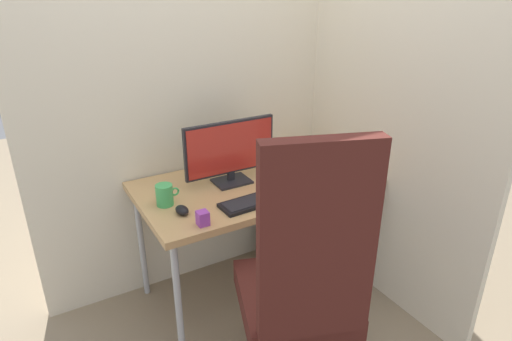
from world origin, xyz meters
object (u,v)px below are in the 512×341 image
Objects in this scene: desk_clamp_accessory at (203,218)px; coffee_mug at (165,195)px; keyboard at (258,200)px; pen_holder at (330,155)px; mouse at (182,210)px; notebook at (308,168)px; office_chair at (302,282)px; monitor at (230,150)px; filing_cabinet at (304,225)px.

coffee_mug is at bearing 107.02° from desk_clamp_accessory.
keyboard is 2.24× the size of pen_holder.
mouse is 0.85m from notebook.
desk_clamp_accessory is at bearing 115.62° from office_chair.
office_chair is 0.82m from coffee_mug.
monitor is at bearing 171.10° from notebook.
desk_clamp_accessory reaches higher than notebook.
pen_holder is (0.75, 0.76, 0.15)m from office_chair.
office_chair is at bearing -126.65° from notebook.
office_chair reaches higher than filing_cabinet.
office_chair reaches higher than pen_holder.
notebook is (0.47, 0.21, 0.00)m from keyboard.
keyboard is 0.68m from pen_holder.
notebook is at bearing 0.18° from coffee_mug.
keyboard is at bearing 79.15° from office_chair.
desk_clamp_accessory is (-0.33, -0.07, 0.02)m from keyboard.
pen_holder reaches higher than keyboard.
monitor is 1.31× the size of keyboard.
monitor is 0.50m from desk_clamp_accessory.
notebook is at bearing 19.17° from desk_clamp_accessory.
keyboard is 2.42× the size of notebook.
monitor is 0.34m from keyboard.
desk_clamp_accessory is at bearing -72.98° from coffee_mug.
filing_cabinet is 0.99m from desk_clamp_accessory.
pen_holder is 1.02m from desk_clamp_accessory.
mouse reaches higher than keyboard.
office_chair is at bearing -100.85° from keyboard.
keyboard is 0.51m from notebook.
notebook is (0.84, 0.13, -0.01)m from mouse.
monitor is at bearing 176.70° from filing_cabinet.
pen_holder reaches higher than coffee_mug.
pen_holder is at bearing 5.55° from notebook.
desk_clamp_accessory is at bearing -160.25° from notebook.
monitor is 0.51m from notebook.
filing_cabinet is 1.26× the size of monitor.
office_chair is 3.26× the size of keyboard.
filing_cabinet is 0.43m from notebook.
office_chair is 2.50× the size of monitor.
office_chair is 1.99× the size of filing_cabinet.
notebook reaches higher than filing_cabinet.
keyboard is at bearing -26.42° from coffee_mug.
office_chair reaches higher than notebook.
mouse is at bearing 108.01° from desk_clamp_accessory.
coffee_mug is (-0.41, 0.21, 0.04)m from keyboard.
coffee_mug is at bearing 97.60° from mouse.
office_chair is 0.54m from desk_clamp_accessory.
mouse is at bearing 113.93° from office_chair.
monitor reaches higher than mouse.
filing_cabinet is at bearing 166.97° from pen_holder.
pen_holder reaches higher than notebook.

